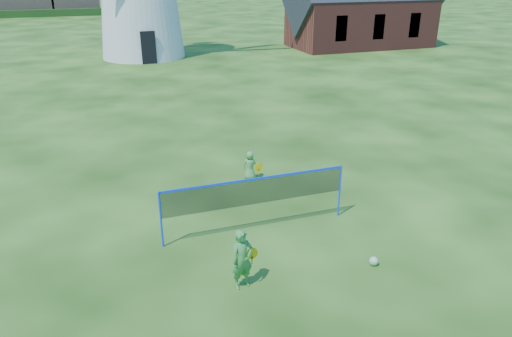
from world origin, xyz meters
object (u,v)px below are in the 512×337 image
Objects in this scene: badminton_net at (256,192)px; play_ball at (374,261)px; chapel at (361,11)px; player_girl at (242,259)px; player_boy at (250,166)px.

badminton_net is 22.95× the size of play_ball.
chapel is 8.96× the size of player_girl.
play_ball is (-17.26, -30.00, -2.89)m from chapel.
player_boy is (2.01, 5.44, -0.21)m from player_girl.
player_boy is at bearing -127.19° from chapel.
chapel is 2.49× the size of badminton_net.
chapel is at bearing 54.85° from badminton_net.
badminton_net is (-19.38, -27.52, -1.86)m from chapel.
player_boy is at bearing 101.78° from play_ball.
player_girl is at bearing -124.52° from chapel.
play_ball is at bearing -119.90° from chapel.
badminton_net is 3.41m from player_boy.
player_boy is (0.93, 3.22, -0.64)m from badminton_net.
chapel is at bearing -103.28° from player_boy.
play_ball is (1.19, -5.70, -0.39)m from player_boy.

